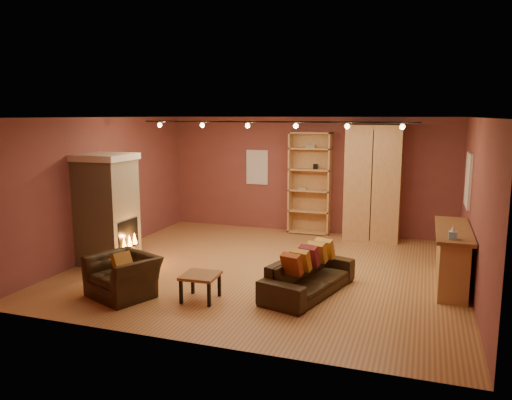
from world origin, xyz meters
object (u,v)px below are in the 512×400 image
at_px(fireplace, 107,209).
at_px(coffee_table, 200,278).
at_px(armoire, 373,183).
at_px(loveseat, 309,269).
at_px(bar_counter, 452,257).
at_px(armchair, 123,269).
at_px(bookcase, 310,182).

xyz_separation_m(fireplace, coffee_table, (2.54, -1.25, -0.71)).
height_order(fireplace, armoire, armoire).
bearing_deg(coffee_table, loveseat, 29.08).
bearing_deg(armoire, bar_counter, -60.04).
relative_size(armoire, armchair, 2.23).
relative_size(loveseat, armchair, 1.72).
height_order(bookcase, armchair, bookcase).
xyz_separation_m(armoire, loveseat, (-0.58, -3.92, -0.92)).
bearing_deg(armchair, fireplace, 153.99).
xyz_separation_m(loveseat, coffee_table, (-1.52, -0.85, -0.04)).
xyz_separation_m(bookcase, armoire, (1.50, -0.21, 0.07)).
bearing_deg(bookcase, coffee_table, -96.86).
bearing_deg(bookcase, armoire, -7.85).
relative_size(loveseat, coffee_table, 3.54).
bearing_deg(bar_counter, bookcase, 136.04).
bearing_deg(bookcase, bar_counter, -43.96).
bearing_deg(armchair, bar_counter, 46.96).
bearing_deg(fireplace, bar_counter, 6.63).
height_order(fireplace, loveseat, fireplace).
distance_m(armoire, armchair, 6.07).
xyz_separation_m(fireplace, loveseat, (4.06, -0.40, -0.66)).
distance_m(armoire, bar_counter, 3.32).
height_order(bookcase, coffee_table, bookcase).
xyz_separation_m(armoire, bar_counter, (1.61, -2.79, -0.82)).
height_order(bar_counter, coffee_table, bar_counter).
bearing_deg(coffee_table, armchair, -168.97).
distance_m(bookcase, coffee_table, 5.09).
distance_m(armoire, coffee_table, 5.29).
bearing_deg(coffee_table, armoire, 66.25).
distance_m(fireplace, armchair, 2.07).
xyz_separation_m(armoire, coffee_table, (-2.10, -4.76, -0.97)).
height_order(fireplace, bar_counter, fireplace).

